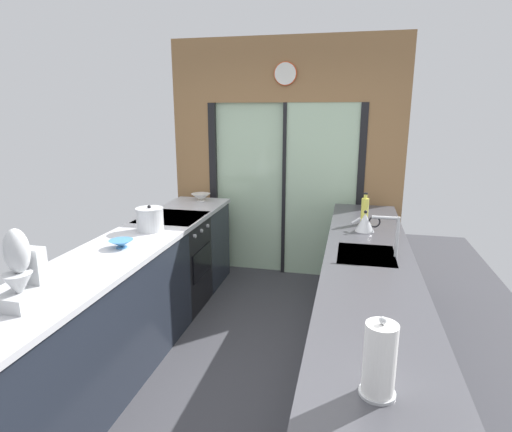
{
  "coord_description": "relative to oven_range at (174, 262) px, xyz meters",
  "views": [
    {
      "loc": [
        0.76,
        -2.4,
        1.92
      ],
      "look_at": [
        0.01,
        0.87,
        1.07
      ],
      "focal_mm": 29.56,
      "sensor_mm": 36.0,
      "label": 1
    }
  ],
  "objects": [
    {
      "name": "right_counter_run",
      "position": [
        1.82,
        -0.95,
        0.01
      ],
      "size": [
        0.62,
        3.8,
        0.92
      ],
      "color": "#1E232D",
      "rests_on": "ground_plane"
    },
    {
      "name": "kettle",
      "position": [
        1.8,
        -0.09,
        0.54
      ],
      "size": [
        0.24,
        0.16,
        0.18
      ],
      "color": "#B7BABC",
      "rests_on": "right_counter_run"
    },
    {
      "name": "mixing_bowl_far",
      "position": [
        0.02,
        0.76,
        0.51
      ],
      "size": [
        0.22,
        0.22,
        0.08
      ],
      "color": "silver",
      "rests_on": "left_counter_run"
    },
    {
      "name": "stock_pot",
      "position": [
        0.02,
        -0.48,
        0.56
      ],
      "size": [
        0.23,
        0.23,
        0.22
      ],
      "color": "#B7BABC",
      "rests_on": "left_counter_run"
    },
    {
      "name": "ground_plane",
      "position": [
        0.91,
        -0.65,
        -0.47
      ],
      "size": [
        5.04,
        7.6,
        0.02
      ],
      "primitive_type": "cube",
      "color": "#38383D"
    },
    {
      "name": "soap_bottle",
      "position": [
        1.8,
        0.15,
        0.59
      ],
      "size": [
        0.07,
        0.07,
        0.28
      ],
      "color": "#D1CC4C",
      "rests_on": "right_counter_run"
    },
    {
      "name": "back_wall_unit",
      "position": [
        0.91,
        1.15,
        1.07
      ],
      "size": [
        2.64,
        0.12,
        2.7
      ],
      "color": "olive",
      "rests_on": "ground_plane"
    },
    {
      "name": "oven_range",
      "position": [
        0.0,
        0.0,
        0.0
      ],
      "size": [
        0.6,
        0.6,
        0.92
      ],
      "color": "black",
      "rests_on": "ground_plane"
    },
    {
      "name": "sink_faucet",
      "position": [
        1.97,
        -0.7,
        0.65
      ],
      "size": [
        0.19,
        0.02,
        0.29
      ],
      "color": "#B7BABC",
      "rests_on": "right_counter_run"
    },
    {
      "name": "stand_mixer",
      "position": [
        0.02,
        -1.92,
        0.63
      ],
      "size": [
        0.17,
        0.27,
        0.42
      ],
      "color": "#B7BABC",
      "rests_on": "left_counter_run"
    },
    {
      "name": "mixing_bowl_near",
      "position": [
        0.02,
        -0.96,
        0.5
      ],
      "size": [
        0.18,
        0.18,
        0.06
      ],
      "color": "teal",
      "rests_on": "left_counter_run"
    },
    {
      "name": "paper_towel_roll",
      "position": [
        1.8,
        -2.26,
        0.6
      ],
      "size": [
        0.13,
        0.13,
        0.31
      ],
      "color": "#B7BABC",
      "rests_on": "right_counter_run"
    },
    {
      "name": "left_counter_run",
      "position": [
        -0.0,
        -1.12,
        0.01
      ],
      "size": [
        0.62,
        3.8,
        0.92
      ],
      "color": "#1E232D",
      "rests_on": "ground_plane"
    }
  ]
}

